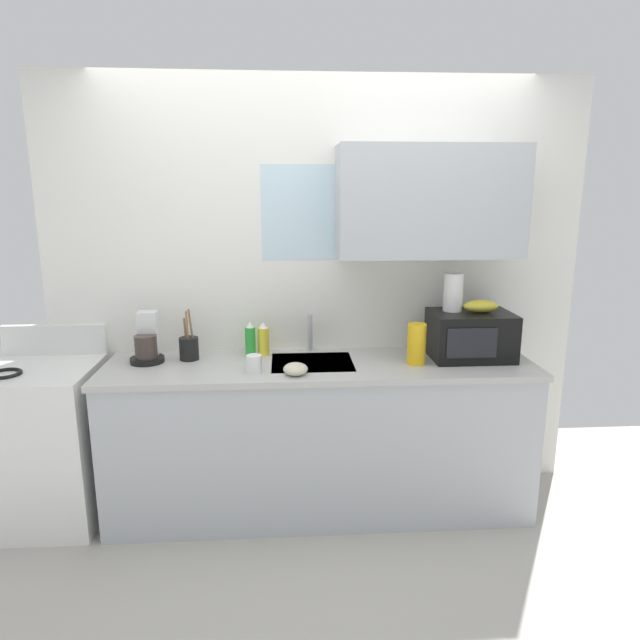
{
  "coord_description": "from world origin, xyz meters",
  "views": [
    {
      "loc": [
        -0.2,
        -3.02,
        1.85
      ],
      "look_at": [
        0.0,
        0.0,
        1.15
      ],
      "focal_mm": 31.45,
      "sensor_mm": 36.0,
      "label": 1
    }
  ],
  "objects_px": {
    "banana_bunch": "(481,306)",
    "paper_towel_roll": "(453,292)",
    "dish_soap_bottle_yellow": "(263,340)",
    "small_bowl": "(296,369)",
    "stove_range": "(46,443)",
    "microwave": "(470,335)",
    "dish_soap_bottle_green": "(250,340)",
    "utensil_crock": "(189,348)",
    "coffee_maker": "(147,343)",
    "cereal_canister": "(417,344)",
    "mug_white": "(254,364)"
  },
  "relations": [
    {
      "from": "dish_soap_bottle_yellow",
      "to": "mug_white",
      "type": "height_order",
      "value": "dish_soap_bottle_yellow"
    },
    {
      "from": "paper_towel_roll",
      "to": "coffee_maker",
      "type": "relative_size",
      "value": 0.79
    },
    {
      "from": "banana_bunch",
      "to": "small_bowl",
      "type": "distance_m",
      "value": 1.13
    },
    {
      "from": "stove_range",
      "to": "coffee_maker",
      "type": "distance_m",
      "value": 0.8
    },
    {
      "from": "mug_white",
      "to": "utensil_crock",
      "type": "distance_m",
      "value": 0.46
    },
    {
      "from": "stove_range",
      "to": "mug_white",
      "type": "bearing_deg",
      "value": -6.85
    },
    {
      "from": "banana_bunch",
      "to": "utensil_crock",
      "type": "xyz_separation_m",
      "value": [
        -1.68,
        0.07,
        -0.23
      ]
    },
    {
      "from": "dish_soap_bottle_green",
      "to": "utensil_crock",
      "type": "xyz_separation_m",
      "value": [
        -0.35,
        -0.04,
        -0.03
      ]
    },
    {
      "from": "dish_soap_bottle_green",
      "to": "cereal_canister",
      "type": "relative_size",
      "value": 0.9
    },
    {
      "from": "small_bowl",
      "to": "microwave",
      "type": "bearing_deg",
      "value": 13.68
    },
    {
      "from": "microwave",
      "to": "banana_bunch",
      "type": "distance_m",
      "value": 0.18
    },
    {
      "from": "microwave",
      "to": "banana_bunch",
      "type": "height_order",
      "value": "banana_bunch"
    },
    {
      "from": "mug_white",
      "to": "coffee_maker",
      "type": "bearing_deg",
      "value": 158.01
    },
    {
      "from": "dish_soap_bottle_green",
      "to": "utensil_crock",
      "type": "bearing_deg",
      "value": -172.72
    },
    {
      "from": "microwave",
      "to": "small_bowl",
      "type": "bearing_deg",
      "value": -166.32
    },
    {
      "from": "stove_range",
      "to": "dish_soap_bottle_yellow",
      "type": "height_order",
      "value": "dish_soap_bottle_yellow"
    },
    {
      "from": "mug_white",
      "to": "utensil_crock",
      "type": "bearing_deg",
      "value": 145.97
    },
    {
      "from": "banana_bunch",
      "to": "mug_white",
      "type": "relative_size",
      "value": 2.11
    },
    {
      "from": "utensil_crock",
      "to": "coffee_maker",
      "type": "bearing_deg",
      "value": -177.15
    },
    {
      "from": "banana_bunch",
      "to": "dish_soap_bottle_yellow",
      "type": "relative_size",
      "value": 1.0
    },
    {
      "from": "stove_range",
      "to": "paper_towel_roll",
      "type": "height_order",
      "value": "paper_towel_roll"
    },
    {
      "from": "coffee_maker",
      "to": "utensil_crock",
      "type": "height_order",
      "value": "utensil_crock"
    },
    {
      "from": "coffee_maker",
      "to": "utensil_crock",
      "type": "relative_size",
      "value": 0.95
    },
    {
      "from": "microwave",
      "to": "mug_white",
      "type": "relative_size",
      "value": 4.84
    },
    {
      "from": "cereal_canister",
      "to": "mug_white",
      "type": "bearing_deg",
      "value": -174.3
    },
    {
      "from": "dish_soap_bottle_yellow",
      "to": "small_bowl",
      "type": "distance_m",
      "value": 0.43
    },
    {
      "from": "microwave",
      "to": "cereal_canister",
      "type": "height_order",
      "value": "microwave"
    },
    {
      "from": "dish_soap_bottle_yellow",
      "to": "stove_range",
      "type": "bearing_deg",
      "value": -171.56
    },
    {
      "from": "small_bowl",
      "to": "dish_soap_bottle_yellow",
      "type": "bearing_deg",
      "value": 114.96
    },
    {
      "from": "microwave",
      "to": "dish_soap_bottle_yellow",
      "type": "xyz_separation_m",
      "value": [
        -1.2,
        0.14,
        -0.04
      ]
    },
    {
      "from": "banana_bunch",
      "to": "utensil_crock",
      "type": "relative_size",
      "value": 0.68
    },
    {
      "from": "paper_towel_roll",
      "to": "cereal_canister",
      "type": "xyz_separation_m",
      "value": [
        -0.24,
        -0.15,
        -0.26
      ]
    },
    {
      "from": "dish_soap_bottle_yellow",
      "to": "dish_soap_bottle_green",
      "type": "distance_m",
      "value": 0.08
    },
    {
      "from": "coffee_maker",
      "to": "microwave",
      "type": "bearing_deg",
      "value": -1.85
    },
    {
      "from": "dish_soap_bottle_yellow",
      "to": "cereal_canister",
      "type": "xyz_separation_m",
      "value": [
        0.86,
        -0.24,
        0.02
      ]
    },
    {
      "from": "microwave",
      "to": "paper_towel_roll",
      "type": "relative_size",
      "value": 2.09
    },
    {
      "from": "microwave",
      "to": "mug_white",
      "type": "xyz_separation_m",
      "value": [
        -1.24,
        -0.19,
        -0.09
      ]
    },
    {
      "from": "dish_soap_bottle_yellow",
      "to": "dish_soap_bottle_green",
      "type": "xyz_separation_m",
      "value": [
        -0.08,
        -0.02,
        0.0
      ]
    },
    {
      "from": "banana_bunch",
      "to": "coffee_maker",
      "type": "height_order",
      "value": "banana_bunch"
    },
    {
      "from": "paper_towel_roll",
      "to": "small_bowl",
      "type": "xyz_separation_m",
      "value": [
        -0.92,
        -0.3,
        -0.35
      ]
    },
    {
      "from": "dish_soap_bottle_green",
      "to": "dish_soap_bottle_yellow",
      "type": "bearing_deg",
      "value": 16.51
    },
    {
      "from": "stove_range",
      "to": "microwave",
      "type": "xyz_separation_m",
      "value": [
        2.44,
        0.04,
        0.58
      ]
    },
    {
      "from": "mug_white",
      "to": "dish_soap_bottle_yellow",
      "type": "bearing_deg",
      "value": 83.02
    },
    {
      "from": "dish_soap_bottle_green",
      "to": "microwave",
      "type": "bearing_deg",
      "value": -5.19
    },
    {
      "from": "paper_towel_roll",
      "to": "small_bowl",
      "type": "bearing_deg",
      "value": -161.96
    },
    {
      "from": "dish_soap_bottle_yellow",
      "to": "mug_white",
      "type": "xyz_separation_m",
      "value": [
        -0.04,
        -0.33,
        -0.05
      ]
    },
    {
      "from": "mug_white",
      "to": "small_bowl",
      "type": "bearing_deg",
      "value": -15.26
    },
    {
      "from": "banana_bunch",
      "to": "paper_towel_roll",
      "type": "height_order",
      "value": "paper_towel_roll"
    },
    {
      "from": "dish_soap_bottle_green",
      "to": "paper_towel_roll",
      "type": "bearing_deg",
      "value": -3.14
    },
    {
      "from": "cereal_canister",
      "to": "microwave",
      "type": "bearing_deg",
      "value": 16.17
    }
  ]
}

